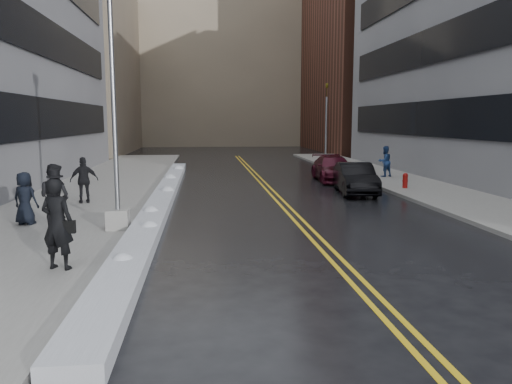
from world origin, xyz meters
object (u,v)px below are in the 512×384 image
object	(u,v)px
traffic_signal	(326,120)
pedestrian_c	(25,198)
lamppost	(115,150)
pedestrian_east	(385,161)
car_maroon	(333,169)
car_black	(355,178)
pedestrian_b	(55,197)
fire_hydrant	(405,180)
pedestrian_fedora	(57,224)
pedestrian_d	(84,180)

from	to	relation	value
traffic_signal	pedestrian_c	xyz separation A→B (m)	(-14.80, -21.01, -2.42)
pedestrian_c	traffic_signal	bearing A→B (deg)	-106.93
lamppost	traffic_signal	bearing A→B (deg)	61.79
pedestrian_east	car_maroon	xyz separation A→B (m)	(-3.21, -0.60, -0.33)
lamppost	pedestrian_east	world-z (taller)	lamppost
car_black	car_maroon	world-z (taller)	car_black
lamppost	pedestrian_b	distance (m)	2.30
lamppost	car_maroon	bearing A→B (deg)	51.27
fire_hydrant	pedestrian_fedora	size ratio (longest dim) A/B	0.36
lamppost	car_black	bearing A→B (deg)	37.51
lamppost	traffic_signal	xyz separation A→B (m)	(11.80, 22.00, 0.87)
pedestrian_fedora	car_maroon	world-z (taller)	pedestrian_fedora
pedestrian_d	car_maroon	world-z (taller)	pedestrian_d
pedestrian_fedora	car_maroon	bearing A→B (deg)	-104.73
pedestrian_east	pedestrian_fedora	bearing A→B (deg)	31.65
pedestrian_b	car_black	xyz separation A→B (m)	(11.44, 7.33, -0.42)
pedestrian_b	pedestrian_c	world-z (taller)	pedestrian_b
pedestrian_c	pedestrian_d	size ratio (longest dim) A/B	0.91
pedestrian_c	car_maroon	bearing A→B (deg)	-120.46
lamppost	car_maroon	size ratio (longest dim) A/B	1.57
pedestrian_fedora	lamppost	bearing A→B (deg)	-80.58
pedestrian_fedora	pedestrian_c	size ratio (longest dim) A/B	1.23
fire_hydrant	pedestrian_c	size ratio (longest dim) A/B	0.44
pedestrian_east	car_black	bearing A→B (deg)	38.48
traffic_signal	pedestrian_east	world-z (taller)	traffic_signal
lamppost	pedestrian_fedora	bearing A→B (deg)	-98.47
fire_hydrant	pedestrian_b	size ratio (longest dim) A/B	0.37
pedestrian_b	pedestrian_east	size ratio (longest dim) A/B	1.12
fire_hydrant	car_maroon	bearing A→B (deg)	119.57
pedestrian_b	car_black	size ratio (longest dim) A/B	0.45
traffic_signal	car_maroon	world-z (taller)	traffic_signal
lamppost	traffic_signal	world-z (taller)	lamppost
traffic_signal	pedestrian_c	bearing A→B (deg)	-125.17
traffic_signal	pedestrian_c	size ratio (longest dim) A/B	3.62
fire_hydrant	traffic_signal	bearing A→B (deg)	92.05
fire_hydrant	pedestrian_b	distance (m)	16.22
pedestrian_fedora	pedestrian_b	bearing A→B (deg)	-55.50
lamppost	pedestrian_fedora	distance (m)	4.32
pedestrian_fedora	car_maroon	size ratio (longest dim) A/B	0.42
lamppost	pedestrian_fedora	size ratio (longest dim) A/B	3.74
lamppost	traffic_signal	distance (m)	24.98
pedestrian_d	car_maroon	xyz separation A→B (m)	(11.99, 7.23, -0.36)
fire_hydrant	car_maroon	world-z (taller)	car_maroon
pedestrian_b	pedestrian_c	size ratio (longest dim) A/B	1.20
pedestrian_fedora	pedestrian_c	xyz separation A→B (m)	(-2.40, 5.05, -0.19)
pedestrian_east	car_black	xyz separation A→B (m)	(-3.45, -5.51, -0.32)
pedestrian_d	car_black	distance (m)	11.98
lamppost	pedestrian_c	xyz separation A→B (m)	(-3.00, 0.99, -1.55)
pedestrian_c	pedestrian_east	size ratio (longest dim) A/B	0.93
lamppost	fire_hydrant	distance (m)	14.81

